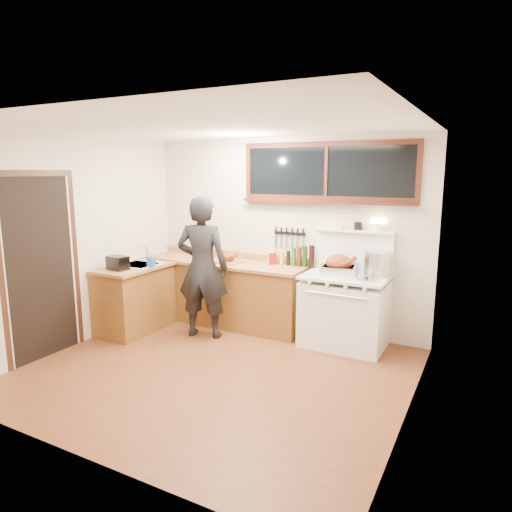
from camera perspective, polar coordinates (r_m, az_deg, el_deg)
The scene contains 20 objects.
ground_plane at distance 5.16m, azimuth -5.07°, elevation -14.30°, with size 4.00×3.50×0.02m, color #552A16.
room_shell at distance 4.71m, azimuth -5.40°, elevation 4.35°, with size 4.10×3.60×2.65m.
counter_back at distance 6.56m, azimuth -4.13°, elevation -4.48°, with size 2.44×0.64×1.00m.
counter_left at distance 6.46m, azimuth -14.88°, elevation -5.08°, with size 0.64×1.09×0.90m.
sink_unit at distance 6.41m, azimuth -14.46°, elevation -1.54°, with size 0.50×0.45×0.37m.
vintage_stove at distance 5.80m, azimuth 11.03°, elevation -6.55°, with size 1.02×0.74×1.58m.
back_window at distance 5.97m, azimuth 8.72°, elevation 9.58°, with size 2.32×0.13×0.77m.
left_doorway at distance 5.77m, azimuth -25.25°, elevation -1.14°, with size 0.02×1.04×2.17m.
knife_strip at distance 6.22m, azimuth 4.21°, elevation 2.74°, with size 0.46×0.03×0.28m.
man at distance 5.94m, azimuth -6.71°, elevation -1.42°, with size 0.77×0.61×1.85m.
soap_bottle at distance 6.19m, azimuth -13.00°, elevation -0.53°, with size 0.09×0.09×0.18m.
toaster at distance 6.14m, azimuth -16.89°, elevation -0.84°, with size 0.27×0.20×0.18m.
cutting_board at distance 6.37m, azimuth -3.53°, elevation -0.32°, with size 0.42×0.33×0.14m.
roast_turkey at distance 5.73m, azimuth 10.33°, elevation -1.21°, with size 0.48×0.39×0.25m.
stockpot at distance 5.69m, azimuth 14.97°, elevation -0.98°, with size 0.42×0.42×0.30m.
saucepan at distance 5.96m, azimuth 11.79°, elevation -1.17°, with size 0.21×0.31×0.13m.
pot_lid at distance 5.47m, azimuth 13.64°, elevation -2.87°, with size 0.24×0.24×0.04m.
coffee_tin at distance 6.23m, azimuth 2.11°, elevation -0.30°, with size 0.13×0.12×0.16m.
pitcher at distance 6.25m, azimuth 1.95°, elevation -0.21°, with size 0.12×0.12×0.17m.
bottle_cluster at distance 6.10m, azimuth 5.49°, elevation -0.12°, with size 0.50×0.07×0.30m.
Camera 1 is at (2.57, -3.91, 2.16)m, focal length 32.00 mm.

